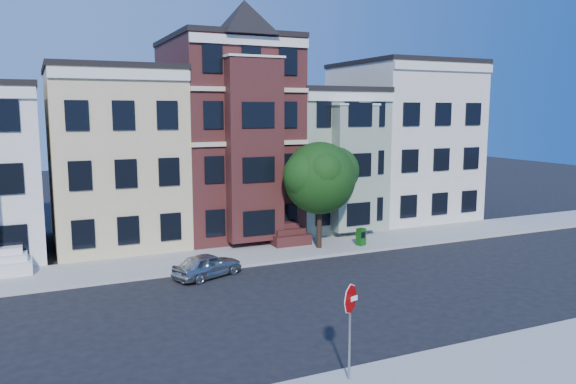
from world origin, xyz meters
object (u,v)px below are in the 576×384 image
parked_car (207,265)px  street_tree (320,183)px  newspaper_box (361,237)px  stop_sign (350,326)px

parked_car → street_tree: bearing=-93.9°
newspaper_box → parked_car: bearing=175.0°
street_tree → newspaper_box: street_tree is taller
parked_car → newspaper_box: size_ratio=3.50×
parked_car → newspaper_box: parked_car is taller
newspaper_box → stop_sign: stop_sign is taller
parked_car → stop_sign: stop_sign is taller
street_tree → stop_sign: bearing=-114.5°
newspaper_box → stop_sign: 16.48m
street_tree → parked_car: (-7.23, -2.42, -3.26)m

